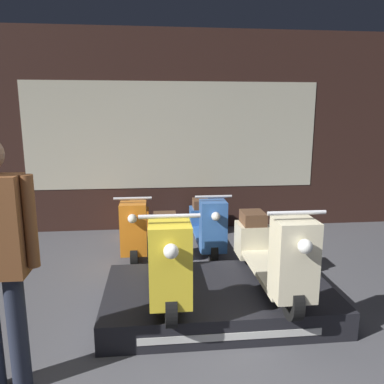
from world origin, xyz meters
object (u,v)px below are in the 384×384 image
object	(u,v)px
scooter_display_left	(167,255)
scooter_display_right	(270,252)
scooter_backrow_0	(136,227)
scooter_backrow_1	(207,225)

from	to	relation	value
scooter_display_left	scooter_display_right	xyz separation A→B (m)	(0.98, 0.00, 0.00)
scooter_display_right	scooter_backrow_0	distance (m)	2.27
scooter_display_left	scooter_backrow_1	bearing A→B (deg)	70.95
scooter_backrow_0	scooter_backrow_1	world-z (taller)	same
scooter_backrow_0	scooter_backrow_1	distance (m)	1.00
scooter_display_left	scooter_display_right	bearing A→B (deg)	0.00
scooter_display_left	scooter_backrow_1	xyz separation A→B (m)	(0.62, 1.80, -0.26)
scooter_backrow_0	scooter_backrow_1	xyz separation A→B (m)	(1.00, 0.00, 0.00)
scooter_display_left	scooter_backrow_1	world-z (taller)	scooter_display_left
scooter_display_right	scooter_backrow_1	world-z (taller)	scooter_display_right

